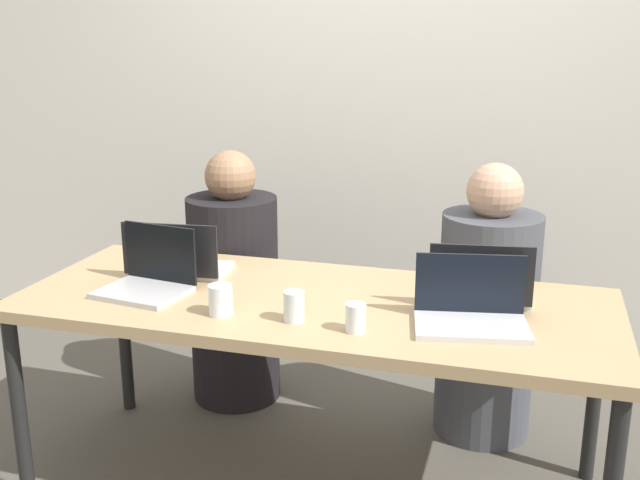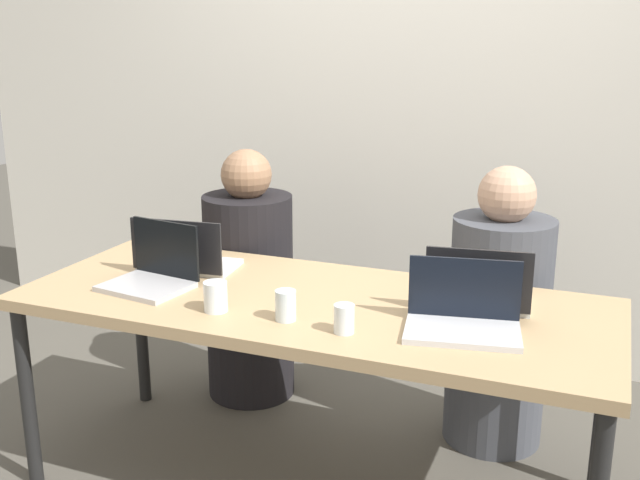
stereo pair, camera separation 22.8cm
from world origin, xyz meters
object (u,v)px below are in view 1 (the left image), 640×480
(laptop_front_right, at_px, (471,312))
(water_glass_right, at_px, (356,320))
(person_on_left, at_px, (234,291))
(laptop_back_left, at_px, (178,263))
(water_glass_center, at_px, (295,309))
(person_on_right, at_px, (487,317))
(water_glass_left, at_px, (221,302))
(laptop_front_left, at_px, (149,278))
(laptop_back_right, at_px, (479,288))

(laptop_front_right, bearing_deg, water_glass_right, -166.74)
(water_glass_right, bearing_deg, person_on_left, 131.92)
(laptop_back_left, relative_size, water_glass_right, 4.28)
(person_on_left, xyz_separation_m, water_glass_center, (0.53, -0.79, 0.27))
(person_on_right, distance_m, laptop_back_left, 1.20)
(person_on_left, xyz_separation_m, water_glass_left, (0.30, -0.80, 0.27))
(laptop_back_left, relative_size, water_glass_left, 3.83)
(laptop_back_left, bearing_deg, laptop_front_right, 163.26)
(person_on_right, relative_size, laptop_front_left, 3.50)
(water_glass_center, bearing_deg, laptop_front_right, 12.54)
(person_on_right, height_order, laptop_back_left, person_on_right)
(laptop_front_left, bearing_deg, laptop_back_right, 19.32)
(person_on_left, bearing_deg, person_on_right, 163.04)
(person_on_left, distance_m, person_on_right, 1.06)
(person_on_right, relative_size, laptop_front_right, 3.00)
(person_on_right, bearing_deg, water_glass_right, 63.54)
(laptop_back_left, xyz_separation_m, water_glass_right, (0.74, -0.34, -0.01))
(person_on_left, xyz_separation_m, laptop_back_right, (1.05, -0.46, 0.27))
(person_on_left, xyz_separation_m, laptop_front_right, (1.05, -0.67, 0.27))
(laptop_back_left, xyz_separation_m, water_glass_center, (0.55, -0.31, -0.00))
(laptop_back_left, bearing_deg, laptop_front_left, 80.53)
(water_glass_right, bearing_deg, person_on_right, 67.75)
(laptop_back_right, xyz_separation_m, water_glass_left, (-0.76, -0.34, -0.00))
(laptop_back_right, xyz_separation_m, laptop_front_left, (-1.07, -0.21, 0.00))
(laptop_front_right, distance_m, water_glass_left, 0.76)
(water_glass_center, xyz_separation_m, water_glass_right, (0.19, -0.03, -0.00))
(water_glass_right, bearing_deg, laptop_back_right, 47.57)
(water_glass_right, bearing_deg, water_glass_center, 172.23)
(laptop_front_right, relative_size, water_glass_right, 4.24)
(person_on_right, bearing_deg, laptop_back_right, 84.65)
(laptop_back_right, distance_m, laptop_front_left, 1.09)
(laptop_back_right, height_order, laptop_front_left, laptop_front_left)
(laptop_front_left, bearing_deg, water_glass_left, -13.87)
(person_on_left, bearing_deg, laptop_back_left, 71.63)
(person_on_left, distance_m, water_glass_center, 0.99)
(person_on_right, bearing_deg, laptop_front_right, 84.62)
(laptop_front_right, xyz_separation_m, water_glass_center, (-0.51, -0.11, -0.00))
(laptop_front_left, distance_m, water_glass_right, 0.77)
(laptop_back_left, relative_size, laptop_front_right, 1.01)
(laptop_back_right, bearing_deg, person_on_left, -31.62)
(water_glass_left, bearing_deg, laptop_back_right, 24.14)
(person_on_right, bearing_deg, person_on_left, -4.21)
(water_glass_center, bearing_deg, laptop_back_right, 32.28)
(person_on_left, height_order, laptop_back_right, person_on_left)
(laptop_front_left, relative_size, water_glass_left, 3.25)
(water_glass_right, height_order, water_glass_left, water_glass_left)
(laptop_front_right, distance_m, laptop_front_left, 1.07)
(laptop_back_right, bearing_deg, laptop_back_left, -7.13)
(laptop_front_right, bearing_deg, laptop_front_left, 169.26)
(laptop_front_right, distance_m, water_glass_right, 0.35)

